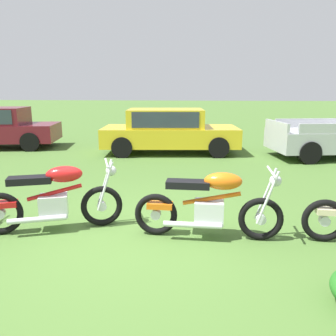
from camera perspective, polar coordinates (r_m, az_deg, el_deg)
ground_plane at (r=4.99m, az=-6.59°, el=-11.37°), size 120.00×120.00×0.00m
motorcycle_red at (r=5.30m, az=-18.58°, el=-4.87°), size 1.98×0.95×1.02m
motorcycle_orange at (r=4.81m, az=6.96°, el=-6.16°), size 2.08×0.64×1.02m
car_yellow at (r=11.23m, az=0.05°, el=6.61°), size 4.50×2.26×1.43m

